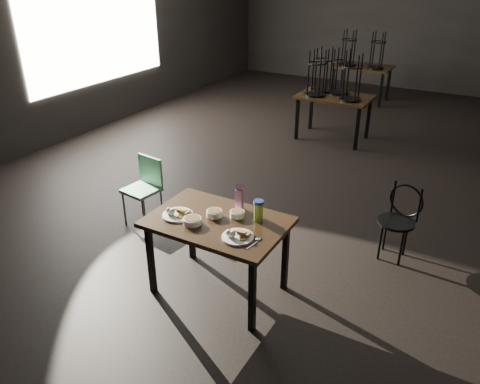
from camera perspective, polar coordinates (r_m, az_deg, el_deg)
The scene contains 14 objects.
room at distance 5.88m, azimuth 16.66°, elevation 21.08°, with size 12.00×12.04×3.22m.
main_table at distance 4.12m, azimuth -2.75°, elevation -4.39°, with size 1.20×0.80×0.75m.
plate_left at distance 4.17m, azimuth -7.68°, elevation -2.59°, with size 0.27×0.27×0.09m.
plate_right at distance 3.81m, azimuth -0.33°, elevation -5.32°, with size 0.26×0.26×0.09m.
bowl_near at distance 4.13m, azimuth -3.15°, elevation -2.58°, with size 0.14×0.14×0.05m.
bowl_far at distance 4.12m, azimuth -0.35°, elevation -2.65°, with size 0.13×0.13×0.05m.
bowl_big at distance 4.03m, azimuth -5.84°, elevation -3.51°, with size 0.16×0.16×0.05m.
juice_carton at distance 4.20m, azimuth -0.10°, elevation -0.70°, with size 0.07×0.07×0.25m.
water_bottle at distance 4.02m, azimuth 2.27°, elevation -2.26°, with size 0.11×0.11×0.19m.
spoon at distance 3.80m, azimuth 2.13°, elevation -5.82°, with size 0.05×0.22×0.01m.
bentwood_chair at distance 4.99m, azimuth 18.89°, elevation -2.76°, with size 0.40×0.39×0.78m.
school_chair at distance 5.48m, azimuth -11.51°, elevation 0.96°, with size 0.41×0.41×0.78m.
bg_table_left at distance 8.08m, azimuth 11.35°, elevation 11.81°, with size 1.20×0.80×1.48m.
bg_table_far at distance 10.59m, azimuth 14.68°, elevation 14.64°, with size 1.20×0.80×1.48m.
Camera 1 is at (1.35, -5.68, 2.79)m, focal length 35.00 mm.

